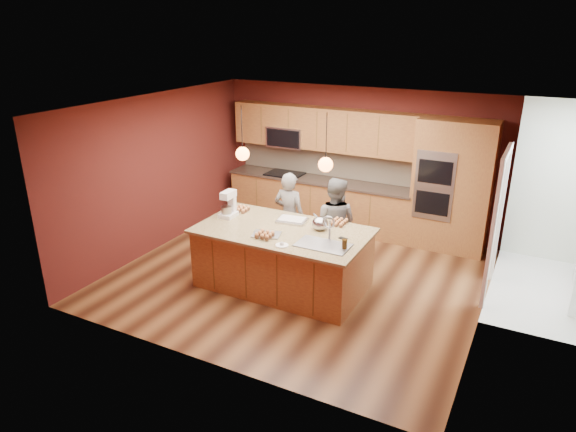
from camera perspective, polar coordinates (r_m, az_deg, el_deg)
The scene contains 24 objects.
floor at distance 8.26m, azimuth 1.25°, elevation -6.64°, with size 5.50×5.50×0.00m, color #3E2112.
ceiling at distance 7.41m, azimuth 1.41°, elevation 12.22°, with size 5.50×5.50×0.00m, color silver.
wall_back at distance 9.95m, azimuth 7.70°, elevation 6.32°, with size 5.50×5.50×0.00m, color #511B17.
wall_front at distance 5.75m, azimuth -9.74°, elevation -4.80°, with size 5.50×5.50×0.00m, color #511B17.
wall_left at distance 9.22m, azimuth -14.27°, elevation 4.70°, with size 5.00×5.00×0.00m, color #511B17.
wall_right at distance 7.05m, azimuth 21.83°, elevation -1.15°, with size 5.00×5.00×0.00m, color #511B17.
cabinet_run at distance 10.06m, azimuth 3.46°, elevation 4.48°, with size 3.74×0.64×2.30m.
oven_column at distance 9.28m, azimuth 17.75°, elevation 3.17°, with size 1.30×0.62×2.30m.
doorway_trim at distance 7.90m, azimuth 22.08°, elevation -1.20°, with size 0.08×1.11×2.20m, color white, non-canonical shape.
pendant_left at distance 7.56m, azimuth -5.07°, elevation 6.93°, with size 0.20×0.20×0.80m.
pendant_right at distance 6.96m, azimuth 4.20°, elevation 5.75°, with size 0.20×0.20×0.80m.
island at distance 7.75m, azimuth -0.49°, elevation -4.65°, with size 2.53×1.42×1.31m.
person_left at distance 8.60m, azimuth 0.15°, elevation 0.00°, with size 0.55×0.36×1.51m, color black.
person_right at distance 8.28m, azimuth 5.14°, elevation -0.84°, with size 0.74×0.58×1.53m, color slate.
stand_mixer at distance 8.07m, azimuth -6.63°, elevation 1.15°, with size 0.23×0.31×0.42m.
sheet_cake at distance 7.87m, azimuth 0.45°, elevation -0.45°, with size 0.49×0.39×0.05m.
cooling_rack at distance 7.38m, azimuth -2.41°, elevation -2.06°, with size 0.40×0.28×0.02m, color #A6A8AD.
mixing_bowl at distance 7.54m, azimuth 3.57°, elevation -0.85°, with size 0.24×0.24×0.21m, color #A9ABB0.
plate at distance 7.03m, azimuth -0.68°, elevation -3.27°, with size 0.18×0.18×0.01m, color white.
tumbler at distance 6.95m, azimuth 6.30°, elevation -3.14°, with size 0.07×0.07×0.14m, color #33200A.
phone at distance 7.29m, azimuth 6.14°, elevation -2.49°, with size 0.13×0.07×0.01m, color black.
cupcakes_left at distance 8.33m, azimuth -5.22°, elevation 0.79°, with size 0.25×0.25×0.07m, color #D98A4E, non-canonical shape.
cupcakes_rack at distance 7.26m, azimuth -2.60°, elevation -2.06°, with size 0.24×0.24×0.07m, color #D98A4E, non-canonical shape.
cupcakes_right at distance 7.79m, azimuth 5.65°, elevation -0.67°, with size 0.23×0.30×0.07m, color #D98A4E, non-canonical shape.
Camera 1 is at (3.21, -6.59, 3.81)m, focal length 32.00 mm.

